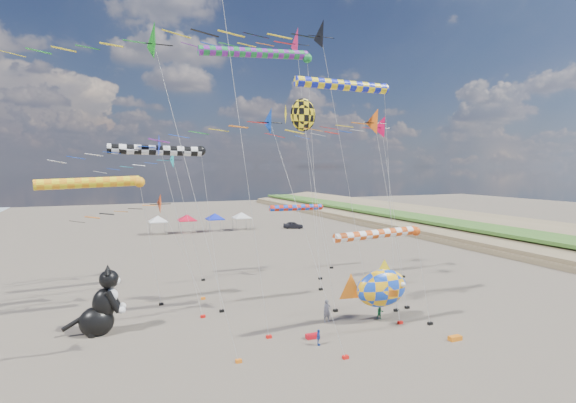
# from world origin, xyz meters

# --- Properties ---
(ground) EXTENTS (260.00, 260.00, 0.00)m
(ground) POSITION_xyz_m (0.00, 0.00, 0.00)
(ground) COLOR brown
(ground) RESTS_ON ground
(delta_kite_1) EXTENTS (10.52, 2.31, 19.66)m
(delta_kite_1) POSITION_xyz_m (-12.06, 5.66, 18.23)
(delta_kite_1) COLOR #128C11
(delta_kite_1) RESTS_ON ground
(delta_kite_2) EXTENTS (11.69, 2.43, 16.89)m
(delta_kite_2) POSITION_xyz_m (10.54, 18.79, 15.39)
(delta_kite_2) COLOR #E00A42
(delta_kite_2) RESTS_ON ground
(delta_kite_3) EXTENTS (9.28, 1.89, 13.37)m
(delta_kite_3) POSITION_xyz_m (-9.23, 25.71, 12.07)
(delta_kite_3) COLOR #1FCCCE
(delta_kite_3) RESTS_ON ground
(delta_kite_4) EXTENTS (10.00, 1.88, 9.60)m
(delta_kite_4) POSITION_xyz_m (-11.59, 19.23, 8.31)
(delta_kite_4) COLOR #E63F0B
(delta_kite_4) RESTS_ON ground
(delta_kite_5) EXTENTS (11.23, 2.21, 16.18)m
(delta_kite_5) POSITION_xyz_m (3.94, 10.13, 14.76)
(delta_kite_5) COLOR orange
(delta_kite_5) RESTS_ON ground
(delta_kite_6) EXTENTS (10.16, 1.68, 15.09)m
(delta_kite_6) POSITION_xyz_m (-6.84, 3.64, 13.84)
(delta_kite_6) COLOR #0C3DB5
(delta_kite_6) RESTS_ON ground
(delta_kite_7) EXTENTS (12.86, 3.03, 25.01)m
(delta_kite_7) POSITION_xyz_m (2.71, 21.50, 23.27)
(delta_kite_7) COLOR #E51D52
(delta_kite_7) RESTS_ON ground
(delta_kite_8) EXTENTS (9.38, 1.86, 14.21)m
(delta_kite_8) POSITION_xyz_m (-11.70, 14.47, 12.91)
(delta_kite_8) COLOR #1931D3
(delta_kite_8) RESTS_ON ground
(delta_kite_9) EXTENTS (16.79, 2.70, 23.96)m
(delta_kite_9) POSITION_xyz_m (1.49, 15.19, 22.32)
(delta_kite_9) COLOR black
(delta_kite_9) RESTS_ON ground
(windsock_0) EXTENTS (9.25, 0.86, 10.87)m
(windsock_0) POSITION_xyz_m (-15.53, 18.99, 10.40)
(windsock_0) COLOR #FB9E15
(windsock_0) RESTS_ON ground
(windsock_1) EXTENTS (9.02, 0.80, 18.05)m
(windsock_1) POSITION_xyz_m (1.86, 9.86, 17.57)
(windsock_1) COLOR #1421CA
(windsock_1) RESTS_ON ground
(windsock_2) EXTENTS (7.67, 0.69, 7.55)m
(windsock_2) POSITION_xyz_m (5.04, 25.49, 7.15)
(windsock_2) COLOR red
(windsock_2) RESTS_ON ground
(windsock_3) EXTENTS (8.40, 0.77, 13.29)m
(windsock_3) POSITION_xyz_m (-10.89, 15.20, 12.84)
(windsock_3) COLOR black
(windsock_3) RESTS_ON ground
(windsock_4) EXTENTS (8.38, 0.66, 7.41)m
(windsock_4) POSITION_xyz_m (2.55, 6.32, 7.03)
(windsock_4) COLOR #CA450E
(windsock_4) RESTS_ON ground
(windsock_5) EXTENTS (11.54, 0.85, 21.83)m
(windsock_5) POSITION_xyz_m (-2.12, 17.82, 21.33)
(windsock_5) COLOR #188636
(windsock_5) RESTS_ON ground
(angelfish_kite) EXTENTS (3.74, 3.02, 17.16)m
(angelfish_kite) POSITION_xyz_m (-0.14, 13.71, 15.71)
(angelfish_kite) COLOR yellow
(angelfish_kite) RESTS_ON ground
(cat_inflatable) EXTENTS (3.72, 2.11, 4.81)m
(cat_inflatable) POSITION_xyz_m (-15.42, 13.97, 2.41)
(cat_inflatable) COLOR black
(cat_inflatable) RESTS_ON ground
(fish_inflatable) EXTENTS (5.78, 2.39, 4.77)m
(fish_inflatable) POSITION_xyz_m (4.08, 8.37, 2.58)
(fish_inflatable) COLOR blue
(fish_inflatable) RESTS_ON ground
(person_adult) EXTENTS (0.63, 0.41, 1.71)m
(person_adult) POSITION_xyz_m (0.28, 9.84, 0.85)
(person_adult) COLOR slate
(person_adult) RESTS_ON ground
(child_green) EXTENTS (0.61, 0.51, 1.11)m
(child_green) POSITION_xyz_m (4.33, 8.79, 0.56)
(child_green) COLOR #218649
(child_green) RESTS_ON ground
(child_blue) EXTENTS (0.54, 0.67, 1.07)m
(child_blue) POSITION_xyz_m (-2.32, 6.13, 0.53)
(child_blue) COLOR #214099
(child_blue) RESTS_ON ground
(kite_bag_0) EXTENTS (0.90, 0.44, 0.30)m
(kite_bag_0) POSITION_xyz_m (6.56, 3.30, 0.15)
(kite_bag_0) COLOR orange
(kite_bag_0) RESTS_ON ground
(kite_bag_1) EXTENTS (0.90, 0.44, 0.30)m
(kite_bag_1) POSITION_xyz_m (-2.14, 7.38, 0.15)
(kite_bag_1) COLOR red
(kite_bag_1) RESTS_ON ground
(kite_bag_2) EXTENTS (0.90, 0.44, 0.30)m
(kite_bag_2) POSITION_xyz_m (11.17, 18.38, 0.15)
(kite_bag_2) COLOR blue
(kite_bag_2) RESTS_ON ground
(tent_row) EXTENTS (19.20, 4.20, 3.80)m
(tent_row) POSITION_xyz_m (1.50, 60.00, 3.15)
(tent_row) COLOR silver
(tent_row) RESTS_ON ground
(parked_car) EXTENTS (4.06, 3.12, 1.29)m
(parked_car) POSITION_xyz_m (18.58, 58.00, 0.64)
(parked_car) COLOR #26262D
(parked_car) RESTS_ON ground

